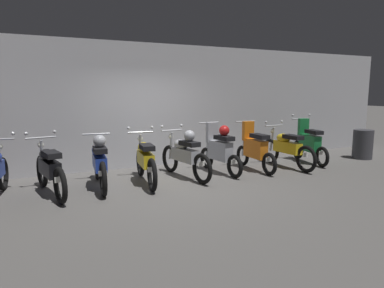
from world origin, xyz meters
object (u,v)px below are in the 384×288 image
(motorbike_slot_8, at_px, (287,148))
(trash_bin, at_px, (363,144))
(motorbike_slot_6, at_px, (219,149))
(motorbike_slot_5, at_px, (185,154))
(motorbike_slot_9, at_px, (309,143))
(motorbike_slot_7, at_px, (254,149))
(motorbike_slot_3, at_px, (99,161))
(motorbike_slot_2, at_px, (49,169))
(motorbike_slot_4, at_px, (145,160))

(motorbike_slot_8, xyz_separation_m, trash_bin, (2.73, -0.04, -0.08))
(motorbike_slot_8, bearing_deg, motorbike_slot_6, 174.43)
(motorbike_slot_5, xyz_separation_m, motorbike_slot_9, (3.71, 0.10, -0.00))
(motorbike_slot_6, height_order, motorbike_slot_7, same)
(trash_bin, bearing_deg, motorbike_slot_9, 172.27)
(motorbike_slot_5, bearing_deg, motorbike_slot_3, 179.50)
(motorbike_slot_3, relative_size, motorbike_slot_8, 1.00)
(motorbike_slot_3, distance_m, motorbike_slot_8, 4.63)
(motorbike_slot_8, bearing_deg, motorbike_slot_9, 12.33)
(motorbike_slot_5, xyz_separation_m, motorbike_slot_6, (0.93, 0.07, 0.04))
(motorbike_slot_7, xyz_separation_m, trash_bin, (3.66, -0.12, -0.11))
(motorbike_slot_9, distance_m, trash_bin, 1.82)
(motorbike_slot_5, bearing_deg, motorbike_slot_9, 1.48)
(motorbike_slot_6, xyz_separation_m, motorbike_slot_8, (1.85, -0.18, -0.07))
(motorbike_slot_5, relative_size, motorbike_slot_6, 1.15)
(motorbike_slot_6, height_order, motorbike_slot_8, motorbike_slot_6)
(motorbike_slot_3, xyz_separation_m, motorbike_slot_7, (3.70, -0.04, -0.00))
(motorbike_slot_2, xyz_separation_m, motorbike_slot_8, (5.56, -0.00, 0.00))
(motorbike_slot_8, distance_m, motorbike_slot_9, 0.96)
(motorbike_slot_4, bearing_deg, motorbike_slot_5, 3.09)
(motorbike_slot_6, xyz_separation_m, trash_bin, (4.59, -0.22, -0.15))
(motorbike_slot_4, height_order, motorbike_slot_7, motorbike_slot_7)
(motorbike_slot_6, distance_m, motorbike_slot_8, 1.86)
(motorbike_slot_5, xyz_separation_m, trash_bin, (5.51, -0.15, -0.11))
(motorbike_slot_7, xyz_separation_m, motorbike_slot_8, (0.92, -0.08, -0.03))
(motorbike_slot_3, height_order, motorbike_slot_5, motorbike_slot_5)
(motorbike_slot_9, bearing_deg, motorbike_slot_4, -178.20)
(motorbike_slot_4, xyz_separation_m, motorbike_slot_8, (3.70, -0.06, 0.00))
(motorbike_slot_5, height_order, trash_bin, motorbike_slot_5)
(motorbike_slot_4, relative_size, motorbike_slot_6, 1.16)
(motorbike_slot_3, xyz_separation_m, motorbike_slot_9, (5.56, 0.08, 0.00))
(motorbike_slot_3, bearing_deg, motorbike_slot_9, 0.82)
(motorbike_slot_5, relative_size, motorbike_slot_8, 0.99)
(motorbike_slot_2, distance_m, motorbike_slot_6, 3.71)
(motorbike_slot_4, bearing_deg, motorbike_slot_2, -178.34)
(motorbike_slot_8, relative_size, motorbike_slot_9, 1.17)
(motorbike_slot_4, bearing_deg, trash_bin, -0.88)
(motorbike_slot_6, relative_size, motorbike_slot_9, 1.01)
(motorbike_slot_9, height_order, trash_bin, motorbike_slot_9)
(motorbike_slot_4, relative_size, motorbike_slot_7, 1.16)
(motorbike_slot_2, bearing_deg, motorbike_slot_4, 1.66)
(motorbike_slot_2, bearing_deg, motorbike_slot_5, 2.14)
(motorbike_slot_2, height_order, motorbike_slot_9, motorbike_slot_9)
(motorbike_slot_9, bearing_deg, motorbike_slot_7, -176.30)
(motorbike_slot_9, bearing_deg, trash_bin, -7.73)
(motorbike_slot_6, bearing_deg, motorbike_slot_9, 0.48)
(motorbike_slot_6, bearing_deg, trash_bin, -2.75)
(motorbike_slot_3, distance_m, motorbike_slot_7, 3.70)
(motorbike_slot_5, bearing_deg, motorbike_slot_4, -176.91)
(motorbike_slot_4, distance_m, motorbike_slot_7, 2.78)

